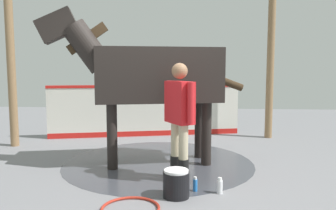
{
  "coord_description": "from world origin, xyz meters",
  "views": [
    {
      "loc": [
        -5.06,
        -0.39,
        1.54
      ],
      "look_at": [
        -0.08,
        -0.02,
        1.0
      ],
      "focal_mm": 36.04,
      "sensor_mm": 36.0,
      "label": 1
    }
  ],
  "objects_px": {
    "horse": "(151,75)",
    "bottle_shampoo": "(220,186)",
    "wash_bucket": "(176,184)",
    "bottle_spray": "(195,185)",
    "handler": "(179,114)",
    "hose_coil": "(130,208)"
  },
  "relations": [
    {
      "from": "bottle_shampoo",
      "to": "hose_coil",
      "type": "bearing_deg",
      "value": 119.41
    },
    {
      "from": "wash_bucket",
      "to": "handler",
      "type": "bearing_deg",
      "value": -1.09
    },
    {
      "from": "wash_bucket",
      "to": "bottle_shampoo",
      "type": "relative_size",
      "value": 1.68
    },
    {
      "from": "hose_coil",
      "to": "horse",
      "type": "bearing_deg",
      "value": -0.06
    },
    {
      "from": "handler",
      "to": "bottle_spray",
      "type": "distance_m",
      "value": 0.97
    },
    {
      "from": "bottle_shampoo",
      "to": "hose_coil",
      "type": "xyz_separation_m",
      "value": [
        -0.57,
        1.02,
        -0.07
      ]
    },
    {
      "from": "handler",
      "to": "wash_bucket",
      "type": "relative_size",
      "value": 4.78
    },
    {
      "from": "wash_bucket",
      "to": "hose_coil",
      "type": "relative_size",
      "value": 0.52
    },
    {
      "from": "hose_coil",
      "to": "bottle_spray",
      "type": "bearing_deg",
      "value": -48.67
    },
    {
      "from": "bottle_spray",
      "to": "hose_coil",
      "type": "relative_size",
      "value": 0.29
    },
    {
      "from": "wash_bucket",
      "to": "hose_coil",
      "type": "height_order",
      "value": "wash_bucket"
    },
    {
      "from": "horse",
      "to": "wash_bucket",
      "type": "height_order",
      "value": "horse"
    },
    {
      "from": "wash_bucket",
      "to": "bottle_shampoo",
      "type": "height_order",
      "value": "wash_bucket"
    },
    {
      "from": "horse",
      "to": "bottle_spray",
      "type": "height_order",
      "value": "horse"
    },
    {
      "from": "bottle_spray",
      "to": "hose_coil",
      "type": "distance_m",
      "value": 0.95
    },
    {
      "from": "horse",
      "to": "bottle_shampoo",
      "type": "height_order",
      "value": "horse"
    },
    {
      "from": "bottle_spray",
      "to": "handler",
      "type": "bearing_deg",
      "value": 27.42
    },
    {
      "from": "horse",
      "to": "hose_coil",
      "type": "xyz_separation_m",
      "value": [
        -1.86,
        0.0,
        -1.42
      ]
    },
    {
      "from": "bottle_spray",
      "to": "horse",
      "type": "bearing_deg",
      "value": 29.95
    },
    {
      "from": "hose_coil",
      "to": "wash_bucket",
      "type": "bearing_deg",
      "value": -49.19
    },
    {
      "from": "wash_bucket",
      "to": "horse",
      "type": "bearing_deg",
      "value": 18.4
    },
    {
      "from": "horse",
      "to": "wash_bucket",
      "type": "relative_size",
      "value": 9.59
    }
  ]
}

